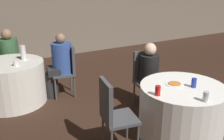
# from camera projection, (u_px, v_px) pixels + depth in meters

# --- Properties ---
(ground_plane) EXTENTS (16.00, 16.00, 0.00)m
(ground_plane) POSITION_uv_depth(u_px,v_px,m) (179.00, 134.00, 3.50)
(ground_plane) COLOR #382319
(wall_back) EXTENTS (16.00, 0.06, 2.80)m
(wall_back) POSITION_uv_depth(u_px,v_px,m) (63.00, 6.00, 6.84)
(wall_back) COLOR gray
(wall_back) RESTS_ON ground_plane
(table_near) EXTENTS (1.12, 1.12, 0.73)m
(table_near) POSITION_uv_depth(u_px,v_px,m) (181.00, 111.00, 3.36)
(table_near) COLOR white
(table_near) RESTS_ON ground_plane
(table_far) EXTENTS (1.11, 1.11, 0.73)m
(table_far) POSITION_uv_depth(u_px,v_px,m) (12.00, 83.00, 4.31)
(table_far) COLOR white
(table_far) RESTS_ON ground_plane
(chair_near_west) EXTENTS (0.47, 0.46, 0.95)m
(chair_near_west) POSITION_uv_depth(u_px,v_px,m) (112.00, 111.00, 2.99)
(chair_near_west) COLOR #47474C
(chair_near_west) RESTS_ON ground_plane
(chair_near_north) EXTENTS (0.45, 0.45, 0.95)m
(chair_near_north) POSITION_uv_depth(u_px,v_px,m) (146.00, 75.00, 4.15)
(chair_near_north) COLOR #47474C
(chair_near_north) RESTS_ON ground_plane
(chair_far_east) EXTENTS (0.47, 0.46, 0.95)m
(chair_far_east) POSITION_uv_depth(u_px,v_px,m) (68.00, 66.00, 4.56)
(chair_far_east) COLOR #47474C
(chair_far_east) RESTS_ON ground_plane
(chair_far_north) EXTENTS (0.45, 0.45, 0.95)m
(chair_far_north) POSITION_uv_depth(u_px,v_px,m) (10.00, 57.00, 5.10)
(chair_far_north) COLOR #47474C
(chair_far_north) RESTS_ON ground_plane
(person_black_shirt) EXTENTS (0.33, 0.49, 1.12)m
(person_black_shirt) POSITION_uv_depth(u_px,v_px,m) (151.00, 78.00, 4.00)
(person_black_shirt) COLOR #282828
(person_black_shirt) RESTS_ON ground_plane
(person_blue_shirt) EXTENTS (0.51, 0.39, 1.17)m
(person_blue_shirt) POSITION_uv_depth(u_px,v_px,m) (59.00, 65.00, 4.49)
(person_blue_shirt) COLOR #282828
(person_blue_shirt) RESTS_ON ground_plane
(person_green_jacket) EXTENTS (0.38, 0.52, 1.16)m
(person_green_jacket) POSITION_uv_depth(u_px,v_px,m) (10.00, 58.00, 4.94)
(person_green_jacket) COLOR black
(person_green_jacket) RESTS_ON ground_plane
(pizza_plate_near) EXTENTS (0.24, 0.24, 0.02)m
(pizza_plate_near) POSITION_uv_depth(u_px,v_px,m) (175.00, 84.00, 3.30)
(pizza_plate_near) COLOR white
(pizza_plate_near) RESTS_ON table_near
(soda_can_red) EXTENTS (0.07, 0.07, 0.12)m
(soda_can_red) POSITION_uv_depth(u_px,v_px,m) (158.00, 91.00, 2.96)
(soda_can_red) COLOR red
(soda_can_red) RESTS_ON table_near
(soda_can_blue) EXTENTS (0.07, 0.07, 0.12)m
(soda_can_blue) POSITION_uv_depth(u_px,v_px,m) (194.00, 83.00, 3.19)
(soda_can_blue) COLOR #1E38A5
(soda_can_blue) RESTS_ON table_near
(soda_can_silver) EXTENTS (0.07, 0.07, 0.12)m
(soda_can_silver) POSITION_uv_depth(u_px,v_px,m) (206.00, 97.00, 2.81)
(soda_can_silver) COLOR silver
(soda_can_silver) RESTS_ON table_near
(bottle_far) EXTENTS (0.09, 0.09, 0.25)m
(bottle_far) POSITION_uv_depth(u_px,v_px,m) (23.00, 53.00, 4.30)
(bottle_far) COLOR white
(bottle_far) RESTS_ON table_far
(cup_far) EXTENTS (0.08, 0.08, 0.09)m
(cup_far) POSITION_uv_depth(u_px,v_px,m) (16.00, 63.00, 4.01)
(cup_far) COLOR white
(cup_far) RESTS_ON table_far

